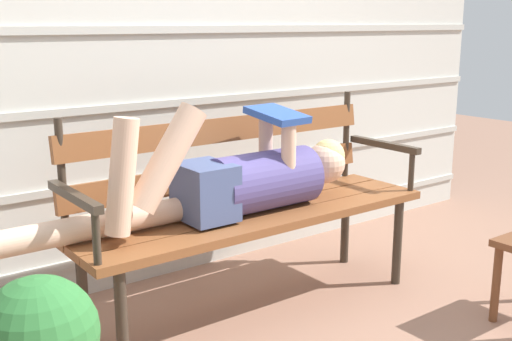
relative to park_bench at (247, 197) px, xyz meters
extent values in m
plane|color=#936B56|center=(0.00, -0.22, -0.51)|extent=(12.00, 12.00, 0.00)
cube|color=beige|center=(0.00, 0.57, 0.72)|extent=(4.48, 0.06, 2.47)
cube|color=#B7B7AD|center=(0.00, 0.53, -0.33)|extent=(4.48, 0.02, 0.04)
cube|color=#B7B7AD|center=(0.00, 0.53, 0.02)|extent=(4.48, 0.02, 0.04)
cube|color=#B7B7AD|center=(0.00, 0.53, 0.37)|extent=(4.48, 0.02, 0.04)
cube|color=#B7B7AD|center=(0.00, 0.53, 0.72)|extent=(4.48, 0.02, 0.04)
cube|color=brown|center=(0.00, -0.22, -0.06)|extent=(1.67, 0.15, 0.04)
cube|color=brown|center=(0.00, -0.07, -0.06)|extent=(1.67, 0.15, 0.04)
cube|color=brown|center=(0.00, 0.09, -0.06)|extent=(1.67, 0.15, 0.04)
cube|color=brown|center=(0.00, 0.16, 0.08)|extent=(1.60, 0.05, 0.11)
cube|color=brown|center=(0.00, 0.16, 0.28)|extent=(1.60, 0.05, 0.11)
cylinder|color=#382D23|center=(-0.77, 0.16, 0.18)|extent=(0.03, 0.03, 0.45)
cylinder|color=#382D23|center=(0.77, 0.16, 0.18)|extent=(0.03, 0.03, 0.45)
cylinder|color=#382D23|center=(-0.73, -0.25, -0.30)|extent=(0.04, 0.04, 0.43)
cylinder|color=#382D23|center=(0.73, -0.25, -0.30)|extent=(0.04, 0.04, 0.43)
cylinder|color=#382D23|center=(-0.73, 0.11, -0.30)|extent=(0.04, 0.04, 0.43)
cylinder|color=#382D23|center=(0.73, 0.11, -0.30)|extent=(0.04, 0.04, 0.43)
cube|color=#382D23|center=(-0.81, -0.07, 0.16)|extent=(0.04, 0.44, 0.03)
cylinder|color=#382D23|center=(-0.81, -0.25, 0.06)|extent=(0.03, 0.03, 0.20)
cube|color=#382D23|center=(0.81, -0.07, 0.16)|extent=(0.04, 0.44, 0.03)
cylinder|color=#382D23|center=(0.81, -0.25, 0.06)|extent=(0.03, 0.03, 0.20)
cylinder|color=#514784|center=(0.04, -0.07, 0.08)|extent=(0.48, 0.26, 0.26)
cube|color=#475684|center=(-0.26, -0.07, 0.08)|extent=(0.20, 0.24, 0.23)
sphere|color=beige|center=(0.40, -0.07, 0.11)|extent=(0.19, 0.19, 0.19)
sphere|color=#E0C67A|center=(0.42, -0.07, 0.15)|extent=(0.16, 0.16, 0.16)
cylinder|color=beige|center=(-0.46, -0.13, 0.26)|extent=(0.33, 0.11, 0.41)
cylinder|color=beige|center=(-0.65, -0.13, 0.21)|extent=(0.15, 0.09, 0.44)
cylinder|color=beige|center=(-0.75, -0.01, 0.01)|extent=(0.81, 0.10, 0.10)
cylinder|color=beige|center=(0.11, -0.15, 0.22)|extent=(0.06, 0.06, 0.27)
cylinder|color=beige|center=(0.11, 0.01, 0.22)|extent=(0.06, 0.06, 0.27)
cube|color=#284C9E|center=(0.11, -0.07, 0.37)|extent=(0.20, 0.27, 0.07)
cylinder|color=brown|center=(0.76, -0.78, -0.34)|extent=(0.04, 0.04, 0.35)
sphere|color=#2D7033|center=(-1.10, -0.49, -0.12)|extent=(0.35, 0.35, 0.35)
camera|label=1|loc=(-1.59, -2.19, 0.76)|focal=44.50mm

